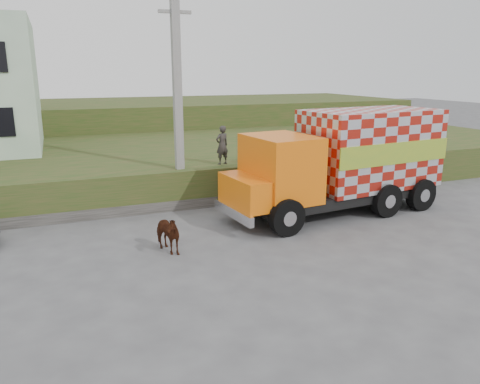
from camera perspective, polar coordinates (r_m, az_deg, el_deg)
name	(u,v)px	position (r m, az deg, el deg)	size (l,w,h in m)	color
ground	(249,241)	(14.74, 1.16, -5.97)	(120.00, 120.00, 0.00)	#474749
embankment	(173,161)	(23.76, -8.19, 3.72)	(40.00, 12.00, 1.50)	#254517
embankment_far	(133,122)	(35.32, -12.88, 8.27)	(40.00, 12.00, 3.00)	#254517
retaining_strip	(158,206)	(17.95, -9.97, -1.72)	(16.00, 0.50, 0.40)	#595651
utility_pole	(178,101)	(17.89, -7.60, 10.95)	(1.20, 0.30, 8.00)	gray
cargo_truck	(346,161)	(17.77, 12.75, 3.75)	(8.69, 3.72, 3.77)	black
cow	(165,233)	(13.85, -9.10, -4.98)	(0.62, 1.37, 1.16)	black
pedestrian	(222,145)	(18.82, -2.19, 5.74)	(0.57, 0.37, 1.56)	#322F2C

